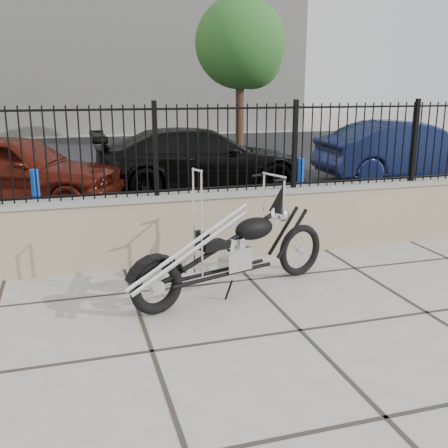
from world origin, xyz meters
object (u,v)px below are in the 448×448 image
chopper_motorcycle (231,230)px  car_blue (406,150)px  car_black (201,159)px  car_red (13,170)px

chopper_motorcycle → car_blue: bearing=24.4°
car_black → car_blue: bearing=-90.9°
chopper_motorcycle → car_black: 6.57m
chopper_motorcycle → car_red: (-2.82, 5.77, -0.02)m
car_red → car_blue: (9.62, 0.53, 0.01)m
chopper_motorcycle → car_black: (1.28, 6.44, -0.05)m
car_black → car_blue: (5.52, -0.15, 0.04)m
chopper_motorcycle → car_red: size_ratio=0.59×
car_black → car_blue: size_ratio=1.08×
car_blue → car_black: bearing=91.8°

